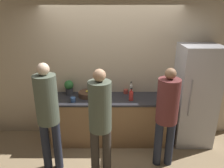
{
  "coord_description": "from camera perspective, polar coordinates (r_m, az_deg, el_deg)",
  "views": [
    {
      "loc": [
        0.01,
        -3.33,
        2.52
      ],
      "look_at": [
        0.0,
        0.15,
        1.24
      ],
      "focal_mm": 35.0,
      "sensor_mm": 36.0,
      "label": 1
    }
  ],
  "objects": [
    {
      "name": "person_left",
      "position": [
        3.37,
        -16.37,
        -6.69
      ],
      "size": [
        0.33,
        0.33,
        1.76
      ],
      "color": "#232838",
      "rests_on": "ground_plane"
    },
    {
      "name": "bottle_clear",
      "position": [
        4.21,
        5.08,
        -1.25
      ],
      "size": [
        0.06,
        0.06,
        0.24
      ],
      "color": "silver",
      "rests_on": "counter"
    },
    {
      "name": "person_right",
      "position": [
        3.46,
        14.24,
        -6.83
      ],
      "size": [
        0.34,
        0.34,
        1.66
      ],
      "color": "#232838",
      "rests_on": "ground_plane"
    },
    {
      "name": "ground_plane",
      "position": [
        4.17,
        -0.0,
        -16.86
      ],
      "size": [
        14.0,
        14.0,
        0.0
      ],
      "primitive_type": "plane",
      "color": "#9E8460"
    },
    {
      "name": "refrigerator",
      "position": [
        4.27,
        20.87,
        -2.93
      ],
      "size": [
        0.68,
        0.66,
        1.87
      ],
      "color": "#B7B7BC",
      "rests_on": "ground_plane"
    },
    {
      "name": "utensil_crock",
      "position": [
        4.1,
        -2.73,
        -2.05
      ],
      "size": [
        0.09,
        0.09,
        0.28
      ],
      "color": "#3D424C",
      "rests_on": "counter"
    },
    {
      "name": "potted_plant",
      "position": [
        4.21,
        -11.08,
        -0.73
      ],
      "size": [
        0.17,
        0.17,
        0.28
      ],
      "color": "#3D3D42",
      "rests_on": "counter"
    },
    {
      "name": "cup_red",
      "position": [
        4.22,
        3.72,
        -1.96
      ],
      "size": [
        0.09,
        0.09,
        0.08
      ],
      "color": "#A33D33",
      "rests_on": "counter"
    },
    {
      "name": "counter",
      "position": [
        4.23,
        0.0,
        -9.08
      ],
      "size": [
        2.24,
        0.66,
        0.89
      ],
      "color": "#9E754C",
      "rests_on": "ground_plane"
    },
    {
      "name": "person_center",
      "position": [
        3.1,
        -3.02,
        -8.88
      ],
      "size": [
        0.32,
        0.32,
        1.73
      ],
      "color": "#38332D",
      "rests_on": "ground_plane"
    },
    {
      "name": "fruit_bowl",
      "position": [
        4.1,
        -6.4,
        -2.62
      ],
      "size": [
        0.33,
        0.33,
        0.13
      ],
      "color": "#4C3323",
      "rests_on": "counter"
    },
    {
      "name": "bottle_red",
      "position": [
        3.92,
        5.1,
        -3.0
      ],
      "size": [
        0.08,
        0.08,
        0.23
      ],
      "color": "red",
      "rests_on": "counter"
    },
    {
      "name": "cup_blue",
      "position": [
        3.92,
        -10.06,
        -4.01
      ],
      "size": [
        0.09,
        0.09,
        0.08
      ],
      "color": "#335184",
      "rests_on": "counter"
    },
    {
      "name": "wall_back",
      "position": [
        4.19,
        0.01,
        3.32
      ],
      "size": [
        5.2,
        0.06,
        2.6
      ],
      "color": "#C6B293",
      "rests_on": "ground_plane"
    }
  ]
}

